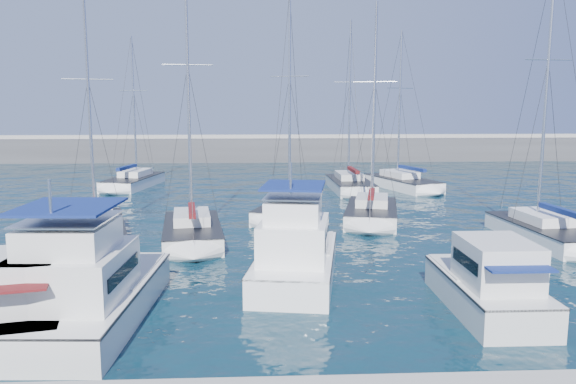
{
  "coord_description": "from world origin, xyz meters",
  "views": [
    {
      "loc": [
        -2.2,
        -23.31,
        7.47
      ],
      "look_at": [
        -0.84,
        5.18,
        3.0
      ],
      "focal_mm": 35.0,
      "sensor_mm": 36.0,
      "label": 1
    }
  ],
  "objects_px": {
    "sailboat_mid_a": "(96,229)",
    "sailboat_back_b": "(350,184)",
    "sailboat_mid_d": "(372,213)",
    "motor_yacht_stbd_outer": "(489,287)",
    "sailboat_back_a": "(134,181)",
    "sailboat_back_c": "(402,183)",
    "sailboat_mid_e": "(545,231)",
    "motor_yacht_port_inner": "(83,292)",
    "motor_yacht_port_outer": "(29,306)",
    "motor_yacht_stbd_inner": "(296,256)",
    "sailboat_mid_b": "(192,231)",
    "sailboat_mid_c": "(287,210)"
  },
  "relations": [
    {
      "from": "sailboat_mid_a",
      "to": "sailboat_back_b",
      "type": "xyz_separation_m",
      "value": [
        17.1,
        16.99,
        0.0
      ]
    },
    {
      "from": "sailboat_back_b",
      "to": "sailboat_mid_d",
      "type": "bearing_deg",
      "value": -94.39
    },
    {
      "from": "motor_yacht_stbd_outer",
      "to": "sailboat_back_a",
      "type": "xyz_separation_m",
      "value": [
        -19.85,
        32.18,
        -0.43
      ]
    },
    {
      "from": "sailboat_back_a",
      "to": "sailboat_back_c",
      "type": "height_order",
      "value": "sailboat_back_c"
    },
    {
      "from": "sailboat_back_a",
      "to": "sailboat_mid_d",
      "type": "bearing_deg",
      "value": -29.92
    },
    {
      "from": "sailboat_mid_e",
      "to": "sailboat_mid_d",
      "type": "bearing_deg",
      "value": 140.12
    },
    {
      "from": "motor_yacht_port_inner",
      "to": "sailboat_back_c",
      "type": "relative_size",
      "value": 0.63
    },
    {
      "from": "sailboat_mid_a",
      "to": "sailboat_back_b",
      "type": "bearing_deg",
      "value": 28.72
    },
    {
      "from": "motor_yacht_port_outer",
      "to": "sailboat_back_c",
      "type": "distance_m",
      "value": 37.27
    },
    {
      "from": "motor_yacht_stbd_outer",
      "to": "motor_yacht_stbd_inner",
      "type": "bearing_deg",
      "value": 150.62
    },
    {
      "from": "motor_yacht_port_inner",
      "to": "sailboat_mid_b",
      "type": "xyz_separation_m",
      "value": [
        2.26,
        11.85,
        -0.6
      ]
    },
    {
      "from": "sailboat_mid_b",
      "to": "sailboat_mid_c",
      "type": "relative_size",
      "value": 1.04
    },
    {
      "from": "motor_yacht_port_outer",
      "to": "sailboat_back_c",
      "type": "bearing_deg",
      "value": 43.93
    },
    {
      "from": "motor_yacht_port_inner",
      "to": "sailboat_mid_b",
      "type": "height_order",
      "value": "sailboat_mid_b"
    },
    {
      "from": "motor_yacht_stbd_outer",
      "to": "sailboat_mid_d",
      "type": "distance_m",
      "value": 16.39
    },
    {
      "from": "motor_yacht_port_inner",
      "to": "sailboat_back_a",
      "type": "xyz_separation_m",
      "value": [
        -5.54,
        32.62,
        -0.62
      ]
    },
    {
      "from": "sailboat_back_a",
      "to": "motor_yacht_port_outer",
      "type": "bearing_deg",
      "value": -72.94
    },
    {
      "from": "motor_yacht_stbd_outer",
      "to": "sailboat_mid_e",
      "type": "bearing_deg",
      "value": 54.74
    },
    {
      "from": "motor_yacht_port_inner",
      "to": "sailboat_mid_a",
      "type": "distance_m",
      "value": 13.11
    },
    {
      "from": "sailboat_mid_c",
      "to": "sailboat_back_c",
      "type": "distance_m",
      "value": 16.97
    },
    {
      "from": "motor_yacht_port_outer",
      "to": "sailboat_mid_b",
      "type": "bearing_deg",
      "value": 60.08
    },
    {
      "from": "sailboat_mid_d",
      "to": "sailboat_back_a",
      "type": "height_order",
      "value": "sailboat_mid_d"
    },
    {
      "from": "motor_yacht_port_outer",
      "to": "motor_yacht_stbd_outer",
      "type": "relative_size",
      "value": 1.1
    },
    {
      "from": "sailboat_mid_a",
      "to": "sailboat_mid_e",
      "type": "relative_size",
      "value": 0.89
    },
    {
      "from": "sailboat_mid_c",
      "to": "sailboat_back_c",
      "type": "relative_size",
      "value": 1.04
    },
    {
      "from": "sailboat_mid_a",
      "to": "sailboat_mid_d",
      "type": "bearing_deg",
      "value": -2.13
    },
    {
      "from": "sailboat_mid_c",
      "to": "sailboat_mid_d",
      "type": "distance_m",
      "value": 5.53
    },
    {
      "from": "sailboat_mid_b",
      "to": "sailboat_mid_d",
      "type": "xyz_separation_m",
      "value": [
        10.99,
        4.94,
        -0.02
      ]
    },
    {
      "from": "sailboat_mid_a",
      "to": "sailboat_mid_c",
      "type": "bearing_deg",
      "value": 7.98
    },
    {
      "from": "sailboat_mid_e",
      "to": "sailboat_back_b",
      "type": "height_order",
      "value": "sailboat_mid_e"
    },
    {
      "from": "motor_yacht_port_inner",
      "to": "motor_yacht_stbd_inner",
      "type": "bearing_deg",
      "value": 32.61
    },
    {
      "from": "motor_yacht_stbd_outer",
      "to": "sailboat_back_c",
      "type": "distance_m",
      "value": 30.46
    },
    {
      "from": "motor_yacht_port_inner",
      "to": "sailboat_mid_e",
      "type": "bearing_deg",
      "value": 29.5
    },
    {
      "from": "motor_yacht_port_outer",
      "to": "motor_yacht_port_inner",
      "type": "relative_size",
      "value": 0.78
    },
    {
      "from": "motor_yacht_stbd_outer",
      "to": "motor_yacht_port_inner",
      "type": "bearing_deg",
      "value": -178.08
    },
    {
      "from": "sailboat_back_b",
      "to": "sailboat_mid_a",
      "type": "bearing_deg",
      "value": -136.82
    },
    {
      "from": "sailboat_back_a",
      "to": "sailboat_back_b",
      "type": "xyz_separation_m",
      "value": [
        19.4,
        -2.94,
        0.01
      ]
    },
    {
      "from": "motor_yacht_stbd_outer",
      "to": "sailboat_mid_b",
      "type": "distance_m",
      "value": 16.6
    },
    {
      "from": "sailboat_mid_b",
      "to": "motor_yacht_port_inner",
      "type": "bearing_deg",
      "value": -108.57
    },
    {
      "from": "sailboat_mid_a",
      "to": "sailboat_back_c",
      "type": "xyz_separation_m",
      "value": [
        21.98,
        17.88,
        -0.0
      ]
    },
    {
      "from": "sailboat_back_b",
      "to": "sailboat_mid_e",
      "type": "bearing_deg",
      "value": -69.07
    },
    {
      "from": "motor_yacht_stbd_outer",
      "to": "sailboat_mid_b",
      "type": "bearing_deg",
      "value": 136.72
    },
    {
      "from": "motor_yacht_port_outer",
      "to": "sailboat_mid_c",
      "type": "xyz_separation_m",
      "value": [
        9.31,
        18.32,
        -0.4
      ]
    },
    {
      "from": "sailboat_mid_d",
      "to": "sailboat_mid_c",
      "type": "bearing_deg",
      "value": -175.86
    },
    {
      "from": "motor_yacht_port_outer",
      "to": "sailboat_back_b",
      "type": "bearing_deg",
      "value": 50.01
    },
    {
      "from": "sailboat_mid_a",
      "to": "motor_yacht_port_outer",
      "type": "bearing_deg",
      "value": -98.82
    },
    {
      "from": "motor_yacht_port_inner",
      "to": "sailboat_back_c",
      "type": "height_order",
      "value": "sailboat_back_c"
    },
    {
      "from": "sailboat_mid_e",
      "to": "sailboat_back_a",
      "type": "bearing_deg",
      "value": 136.63
    },
    {
      "from": "sailboat_mid_b",
      "to": "sailboat_back_c",
      "type": "height_order",
      "value": "sailboat_mid_b"
    },
    {
      "from": "sailboat_mid_a",
      "to": "sailboat_mid_e",
      "type": "height_order",
      "value": "sailboat_mid_e"
    }
  ]
}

